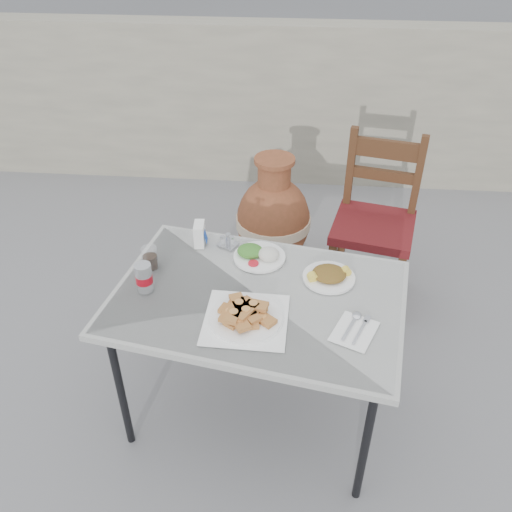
# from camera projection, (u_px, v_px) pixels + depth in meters

# --- Properties ---
(ground) EXTENTS (80.00, 80.00, 0.00)m
(ground) POSITION_uv_depth(u_px,v_px,m) (253.00, 429.00, 2.48)
(ground) COLOR slate
(ground) RESTS_ON ground
(cafe_table) EXTENTS (1.27, 0.97, 0.70)m
(cafe_table) POSITION_uv_depth(u_px,v_px,m) (258.00, 304.00, 2.19)
(cafe_table) COLOR black
(cafe_table) RESTS_ON ground
(pide_plate) EXTENTS (0.32, 0.32, 0.06)m
(pide_plate) POSITION_uv_depth(u_px,v_px,m) (246.00, 314.00, 2.03)
(pide_plate) COLOR white
(pide_plate) RESTS_ON cafe_table
(salad_rice_plate) EXTENTS (0.23, 0.23, 0.06)m
(salad_rice_plate) POSITION_uv_depth(u_px,v_px,m) (259.00, 254.00, 2.35)
(salad_rice_plate) COLOR white
(salad_rice_plate) RESTS_ON cafe_table
(salad_chopped_plate) EXTENTS (0.22, 0.22, 0.05)m
(salad_chopped_plate) POSITION_uv_depth(u_px,v_px,m) (329.00, 275.00, 2.24)
(salad_chopped_plate) COLOR white
(salad_chopped_plate) RESTS_ON cafe_table
(soda_can) EXTENTS (0.07, 0.07, 0.12)m
(soda_can) POSITION_uv_depth(u_px,v_px,m) (144.00, 277.00, 2.15)
(soda_can) COLOR silver
(soda_can) RESTS_ON cafe_table
(cola_glass) EXTENTS (0.07, 0.07, 0.10)m
(cola_glass) POSITION_uv_depth(u_px,v_px,m) (150.00, 259.00, 2.29)
(cola_glass) COLOR white
(cola_glass) RESTS_ON cafe_table
(napkin_holder) EXTENTS (0.06, 0.09, 0.11)m
(napkin_holder) POSITION_uv_depth(u_px,v_px,m) (200.00, 234.00, 2.42)
(napkin_holder) COLOR white
(napkin_holder) RESTS_ON cafe_table
(condiment_caddy) EXTENTS (0.10, 0.10, 0.06)m
(condiment_caddy) POSITION_uv_depth(u_px,v_px,m) (228.00, 242.00, 2.43)
(condiment_caddy) COLOR silver
(condiment_caddy) RESTS_ON cafe_table
(cutlery_napkin) EXTENTS (0.20, 0.22, 0.01)m
(cutlery_napkin) POSITION_uv_depth(u_px,v_px,m) (355.00, 328.00, 2.00)
(cutlery_napkin) COLOR white
(cutlery_napkin) RESTS_ON cafe_table
(chair) EXTENTS (0.51, 0.51, 0.97)m
(chair) POSITION_uv_depth(u_px,v_px,m) (375.00, 221.00, 2.99)
(chair) COLOR #3A1A0F
(chair) RESTS_ON ground
(terracotta_urn) EXTENTS (0.45, 0.45, 0.78)m
(terracotta_urn) POSITION_uv_depth(u_px,v_px,m) (273.00, 222.00, 3.24)
(terracotta_urn) COLOR brown
(terracotta_urn) RESTS_ON ground
(back_wall) EXTENTS (6.00, 0.25, 1.20)m
(back_wall) POSITION_uv_depth(u_px,v_px,m) (282.00, 105.00, 4.14)
(back_wall) COLOR #9D9783
(back_wall) RESTS_ON ground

